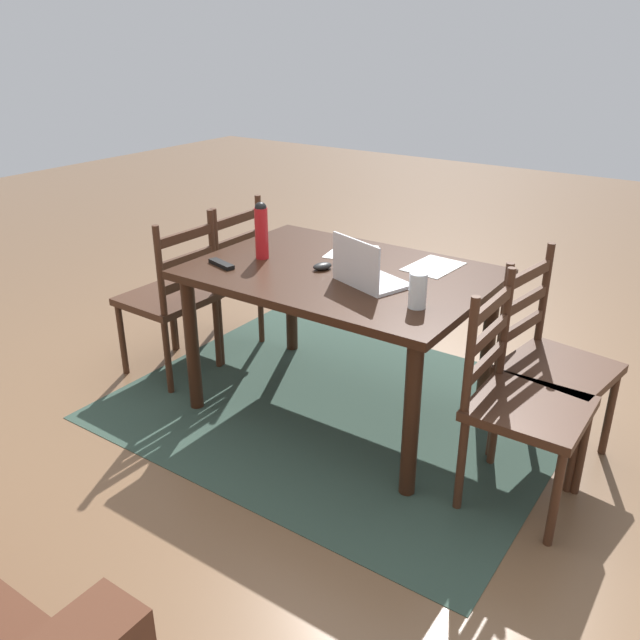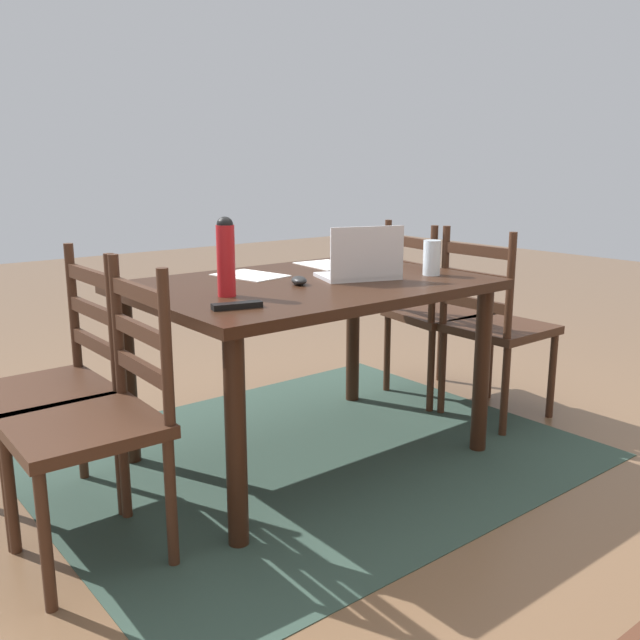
# 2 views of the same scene
# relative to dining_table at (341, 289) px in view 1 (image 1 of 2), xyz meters

# --- Properties ---
(ground_plane) EXTENTS (14.00, 14.00, 0.00)m
(ground_plane) POSITION_rel_dining_table_xyz_m (0.00, 0.00, -0.67)
(ground_plane) COLOR brown
(area_rug) EXTENTS (2.22, 1.80, 0.01)m
(area_rug) POSITION_rel_dining_table_xyz_m (0.00, 0.00, -0.67)
(area_rug) COLOR #2D4238
(area_rug) RESTS_ON ground
(dining_table) EXTENTS (1.41, 1.00, 0.77)m
(dining_table) POSITION_rel_dining_table_xyz_m (0.00, 0.00, 0.00)
(dining_table) COLOR black
(dining_table) RESTS_ON ground
(chair_right_far) EXTENTS (0.45, 0.45, 0.95)m
(chair_right_far) POSITION_rel_dining_table_xyz_m (0.99, 0.20, -0.21)
(chair_right_far) COLOR #3D2316
(chair_right_far) RESTS_ON ground
(chair_right_near) EXTENTS (0.44, 0.44, 0.95)m
(chair_right_near) POSITION_rel_dining_table_xyz_m (0.99, -0.20, -0.21)
(chair_right_near) COLOR #3D2316
(chair_right_near) RESTS_ON ground
(chair_left_far) EXTENTS (0.44, 0.44, 0.95)m
(chair_left_far) POSITION_rel_dining_table_xyz_m (-0.99, 0.20, -0.21)
(chair_left_far) COLOR #3D2316
(chair_left_far) RESTS_ON ground
(chair_left_near) EXTENTS (0.50, 0.50, 0.95)m
(chair_left_near) POSITION_rel_dining_table_xyz_m (-0.99, -0.21, -0.21)
(chair_left_near) COLOR #3D2316
(chair_left_near) RESTS_ON ground
(laptop) EXTENTS (0.38, 0.31, 0.23)m
(laptop) POSITION_rel_dining_table_xyz_m (-0.20, 0.11, 0.16)
(laptop) COLOR silver
(laptop) RESTS_ON dining_table
(water_bottle) EXTENTS (0.07, 0.07, 0.29)m
(water_bottle) POSITION_rel_dining_table_xyz_m (0.43, 0.07, 0.25)
(water_bottle) COLOR red
(water_bottle) RESTS_ON dining_table
(drinking_glass) EXTENTS (0.08, 0.08, 0.15)m
(drinking_glass) POSITION_rel_dining_table_xyz_m (-0.52, 0.21, 0.17)
(drinking_glass) COLOR silver
(drinking_glass) RESTS_ON dining_table
(computer_mouse) EXTENTS (0.10, 0.12, 0.03)m
(computer_mouse) POSITION_rel_dining_table_xyz_m (0.08, 0.04, 0.11)
(computer_mouse) COLOR black
(computer_mouse) RESTS_ON dining_table
(tv_remote) EXTENTS (0.18, 0.09, 0.02)m
(tv_remote) POSITION_rel_dining_table_xyz_m (0.52, 0.28, 0.11)
(tv_remote) COLOR black
(tv_remote) RESTS_ON dining_table
(paper_stack_left) EXTENTS (0.26, 0.33, 0.00)m
(paper_stack_left) POSITION_rel_dining_table_xyz_m (0.11, -0.27, 0.10)
(paper_stack_left) COLOR white
(paper_stack_left) RESTS_ON dining_table
(paper_stack_right) EXTENTS (0.23, 0.31, 0.00)m
(paper_stack_right) POSITION_rel_dining_table_xyz_m (-0.35, -0.30, 0.10)
(paper_stack_right) COLOR white
(paper_stack_right) RESTS_ON dining_table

